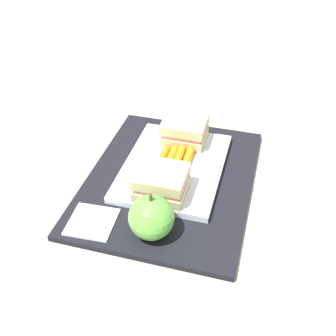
% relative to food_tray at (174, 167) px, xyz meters
% --- Properties ---
extents(ground_plane, '(2.40, 2.40, 0.00)m').
position_rel_food_tray_xyz_m(ground_plane, '(0.03, 0.00, -0.02)').
color(ground_plane, '#B7AD99').
extents(lunchbag_mat, '(0.36, 0.28, 0.01)m').
position_rel_food_tray_xyz_m(lunchbag_mat, '(0.03, 0.00, -0.01)').
color(lunchbag_mat, black).
rests_on(lunchbag_mat, ground_plane).
extents(food_tray, '(0.23, 0.17, 0.01)m').
position_rel_food_tray_xyz_m(food_tray, '(0.00, 0.00, 0.00)').
color(food_tray, white).
rests_on(food_tray, lunchbag_mat).
extents(sandwich_half_left, '(0.07, 0.08, 0.04)m').
position_rel_food_tray_xyz_m(sandwich_half_left, '(-0.08, 0.00, 0.03)').
color(sandwich_half_left, '#DBC189').
rests_on(sandwich_half_left, food_tray).
extents(sandwich_half_right, '(0.07, 0.08, 0.04)m').
position_rel_food_tray_xyz_m(sandwich_half_right, '(0.08, 0.00, 0.03)').
color(sandwich_half_right, '#DBC189').
rests_on(sandwich_half_right, food_tray).
extents(carrot_sticks_bundle, '(0.08, 0.06, 0.02)m').
position_rel_food_tray_xyz_m(carrot_sticks_bundle, '(-0.00, -0.00, 0.01)').
color(carrot_sticks_bundle, orange).
rests_on(carrot_sticks_bundle, food_tray).
extents(apple, '(0.07, 0.07, 0.08)m').
position_rel_food_tray_xyz_m(apple, '(0.16, 0.01, 0.03)').
color(apple, '#66B742').
rests_on(apple, lunchbag_mat).
extents(paper_napkin, '(0.07, 0.07, 0.00)m').
position_rel_food_tray_xyz_m(paper_napkin, '(0.16, -0.09, -0.00)').
color(paper_napkin, white).
rests_on(paper_napkin, lunchbag_mat).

